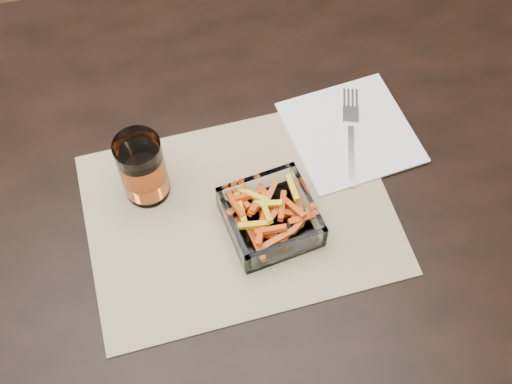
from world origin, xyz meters
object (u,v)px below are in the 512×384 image
Objects in this scene: tumbler at (143,170)px; fork at (351,132)px; glass_bowl at (270,218)px; dining_table at (167,210)px.

fork is at bearing 5.50° from tumbler.
fork is (0.16, 0.13, -0.01)m from glass_bowl.
tumbler is (-0.02, -0.01, 0.15)m from dining_table.
dining_table is 13.47× the size of tumbler.
dining_table is 0.33m from fork.
glass_bowl is 0.75× the size of fork.
glass_bowl is 0.21m from fork.
tumbler reaches higher than dining_table.
dining_table is at bearing 143.55° from glass_bowl.
fork is at bearing 4.17° from dining_table.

